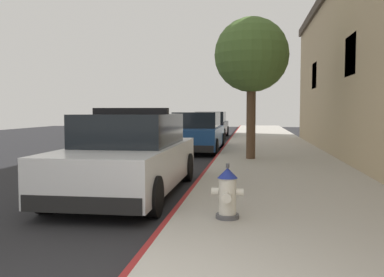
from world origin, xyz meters
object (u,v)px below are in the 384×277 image
(fire_hydrant, at_px, (227,193))
(parked_car_dark_far, at_px, (211,125))
(police_cruiser, at_px, (130,156))
(street_tree, at_px, (252,56))
(parked_car_silver_ahead, at_px, (197,133))

(fire_hydrant, bearing_deg, parked_car_dark_far, 96.16)
(police_cruiser, relative_size, parked_car_dark_far, 1.00)
(police_cruiser, bearing_deg, street_tree, 65.97)
(police_cruiser, height_order, parked_car_dark_far, police_cruiser)
(police_cruiser, height_order, fire_hydrant, police_cruiser)
(parked_car_silver_ahead, height_order, parked_car_dark_far, same)
(parked_car_silver_ahead, distance_m, street_tree, 4.89)
(fire_hydrant, relative_size, street_tree, 0.18)
(parked_car_silver_ahead, relative_size, street_tree, 1.12)
(parked_car_silver_ahead, bearing_deg, police_cruiser, -91.22)
(street_tree, bearing_deg, fire_hydrant, -92.28)
(parked_car_silver_ahead, xyz_separation_m, parked_car_dark_far, (-0.28, 8.58, 0.00))
(police_cruiser, distance_m, fire_hydrant, 3.00)
(parked_car_dark_far, height_order, street_tree, street_tree)
(police_cruiser, bearing_deg, fire_hydrant, -47.58)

